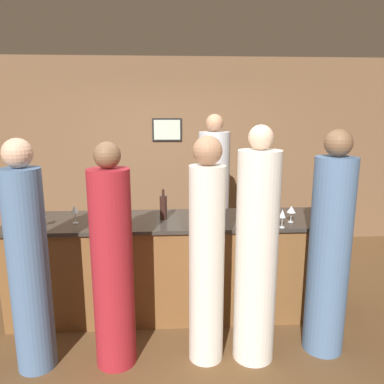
{
  "coord_description": "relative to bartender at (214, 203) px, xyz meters",
  "views": [
    {
      "loc": [
        -0.01,
        -3.55,
        2.04
      ],
      "look_at": [
        0.21,
        0.1,
        1.23
      ],
      "focal_mm": 35.0,
      "sensor_mm": 36.0,
      "label": 1
    }
  ],
  "objects": [
    {
      "name": "back_wall",
      "position": [
        -0.52,
        1.3,
        0.47
      ],
      "size": [
        8.0,
        0.08,
        2.8
      ],
      "color": "brown",
      "rests_on": "ground_plane"
    },
    {
      "name": "bar_counter",
      "position": [
        -0.52,
        -0.85,
        -0.43
      ],
      "size": [
        3.18,
        0.75,
        0.98
      ],
      "color": "brown",
      "rests_on": "ground_plane"
    },
    {
      "name": "wine_glass_1",
      "position": [
        -1.71,
        -1.03,
        0.18
      ],
      "size": [
        0.07,
        0.07,
        0.16
      ],
      "color": "silver",
      "rests_on": "bar_counter"
    },
    {
      "name": "bartender",
      "position": [
        0.0,
        0.0,
        0.0
      ],
      "size": [
        0.37,
        0.37,
        1.99
      ],
      "rotation": [
        0.0,
        0.0,
        3.14
      ],
      "color": "#B2B2B7",
      "rests_on": "ground_plane"
    },
    {
      "name": "guest_1",
      "position": [
        0.78,
        -1.56,
        -0.04
      ],
      "size": [
        0.34,
        0.34,
        1.9
      ],
      "color": "#4C6B93",
      "rests_on": "ground_plane"
    },
    {
      "name": "wine_glass_3",
      "position": [
        0.49,
        -1.18,
        0.18
      ],
      "size": [
        0.06,
        0.06,
        0.17
      ],
      "color": "silver",
      "rests_on": "bar_counter"
    },
    {
      "name": "wine_glass_4",
      "position": [
        0.63,
        -1.02,
        0.18
      ],
      "size": [
        0.08,
        0.08,
        0.16
      ],
      "color": "silver",
      "rests_on": "bar_counter"
    },
    {
      "name": "guest_0",
      "position": [
        -0.24,
        -1.63,
        -0.04
      ],
      "size": [
        0.28,
        0.28,
        1.85
      ],
      "color": "silver",
      "rests_on": "ground_plane"
    },
    {
      "name": "ground_plane",
      "position": [
        -0.52,
        -0.85,
        -0.93
      ],
      "size": [
        14.0,
        14.0,
        0.0
      ],
      "primitive_type": "plane",
      "color": "brown"
    },
    {
      "name": "wine_bottle_0",
      "position": [
        -0.6,
        -0.85,
        0.18
      ],
      "size": [
        0.07,
        0.07,
        0.3
      ],
      "color": "black",
      "rests_on": "bar_counter"
    },
    {
      "name": "guest_3",
      "position": [
        -1.62,
        -1.65,
        -0.05
      ],
      "size": [
        0.3,
        0.3,
        1.84
      ],
      "color": "#4C6B93",
      "rests_on": "ground_plane"
    },
    {
      "name": "wine_glass_2",
      "position": [
        -0.26,
        -1.07,
        0.18
      ],
      "size": [
        0.07,
        0.07,
        0.17
      ],
      "color": "silver",
      "rests_on": "bar_counter"
    },
    {
      "name": "wine_glass_0",
      "position": [
        -1.43,
        -0.93,
        0.19
      ],
      "size": [
        0.07,
        0.07,
        0.18
      ],
      "color": "silver",
      "rests_on": "bar_counter"
    },
    {
      "name": "guest_2",
      "position": [
        -0.99,
        -1.64,
        -0.08
      ],
      "size": [
        0.32,
        0.32,
        1.81
      ],
      "color": "maroon",
      "rests_on": "ground_plane"
    },
    {
      "name": "guest_4",
      "position": [
        0.15,
        -1.63,
        -0.02
      ],
      "size": [
        0.34,
        0.34,
        1.93
      ],
      "color": "silver",
      "rests_on": "ground_plane"
    },
    {
      "name": "wine_glass_5",
      "position": [
        -0.12,
        -1.11,
        0.17
      ],
      "size": [
        0.08,
        0.08,
        0.16
      ],
      "color": "silver",
      "rests_on": "bar_counter"
    }
  ]
}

